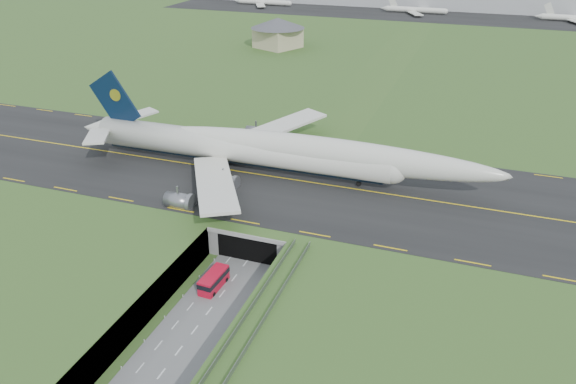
% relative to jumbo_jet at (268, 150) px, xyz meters
% --- Properties ---
extents(ground, '(900.00, 900.00, 0.00)m').
position_rel_jumbo_jet_xyz_m(ground, '(6.09, -34.52, -11.69)').
color(ground, '#345823').
rests_on(ground, ground).
extents(airfield_deck, '(800.00, 800.00, 6.00)m').
position_rel_jumbo_jet_xyz_m(airfield_deck, '(6.09, -34.52, -8.69)').
color(airfield_deck, gray).
rests_on(airfield_deck, ground).
extents(trench_road, '(12.00, 75.00, 0.20)m').
position_rel_jumbo_jet_xyz_m(trench_road, '(6.09, -42.02, -11.59)').
color(trench_road, slate).
rests_on(trench_road, ground).
extents(taxiway, '(800.00, 44.00, 0.18)m').
position_rel_jumbo_jet_xyz_m(taxiway, '(6.09, -1.52, -5.60)').
color(taxiway, black).
rests_on(taxiway, airfield_deck).
extents(tunnel_portal, '(17.00, 22.30, 6.00)m').
position_rel_jumbo_jet_xyz_m(tunnel_portal, '(6.09, -17.80, -8.35)').
color(tunnel_portal, gray).
rests_on(tunnel_portal, ground).
extents(guideway, '(3.00, 53.00, 7.05)m').
position_rel_jumbo_jet_xyz_m(guideway, '(17.09, -53.63, -6.37)').
color(guideway, '#A8A8A3').
rests_on(guideway, ground).
extents(jumbo_jet, '(100.78, 63.78, 21.10)m').
position_rel_jumbo_jet_xyz_m(jumbo_jet, '(0.00, 0.00, 0.00)').
color(jumbo_jet, silver).
rests_on(jumbo_jet, ground).
extents(shuttle_tram, '(2.99, 7.15, 2.88)m').
position_rel_jumbo_jet_xyz_m(shuttle_tram, '(3.89, -36.16, -10.10)').
color(shuttle_tram, red).
rests_on(shuttle_tram, ground).
extents(service_building, '(31.01, 31.01, 12.80)m').
position_rel_jumbo_jet_xyz_m(service_building, '(-44.89, 125.61, 1.89)').
color(service_building, '#BEB189').
rests_on(service_building, ground).
extents(distant_hills, '(700.00, 91.00, 60.00)m').
position_rel_jumbo_jet_xyz_m(distant_hills, '(70.47, 395.48, -15.69)').
color(distant_hills, slate).
rests_on(distant_hills, ground).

